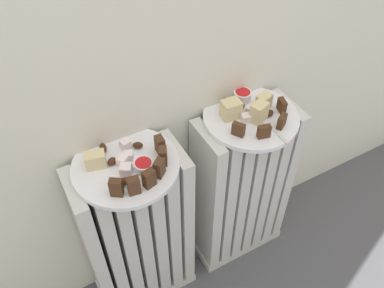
% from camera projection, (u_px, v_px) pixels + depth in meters
% --- Properties ---
extents(radiator_left, '(0.29, 0.14, 0.57)m').
position_uv_depth(radiator_left, '(138.00, 236.00, 1.11)').
color(radiator_left, silver).
rests_on(radiator_left, ground_plane).
extents(radiator_right, '(0.29, 0.14, 0.57)m').
position_uv_depth(radiator_right, '(241.00, 189.00, 1.23)').
color(radiator_right, silver).
rests_on(radiator_right, ground_plane).
extents(plate_left, '(0.24, 0.24, 0.01)m').
position_uv_depth(plate_left, '(126.00, 166.00, 0.90)').
color(plate_left, white).
rests_on(plate_left, radiator_left).
extents(plate_right, '(0.24, 0.24, 0.01)m').
position_uv_depth(plate_right, '(251.00, 117.00, 1.02)').
color(plate_right, white).
rests_on(plate_right, radiator_right).
extents(dark_cake_slice_left_0, '(0.03, 0.03, 0.04)m').
position_uv_depth(dark_cake_slice_left_0, '(116.00, 188.00, 0.82)').
color(dark_cake_slice_left_0, '#472B19').
rests_on(dark_cake_slice_left_0, plate_left).
extents(dark_cake_slice_left_1, '(0.03, 0.02, 0.04)m').
position_uv_depth(dark_cake_slice_left_1, '(134.00, 186.00, 0.83)').
color(dark_cake_slice_left_1, '#472B19').
rests_on(dark_cake_slice_left_1, plate_left).
extents(dark_cake_slice_left_2, '(0.03, 0.02, 0.04)m').
position_uv_depth(dark_cake_slice_left_2, '(149.00, 179.00, 0.84)').
color(dark_cake_slice_left_2, '#472B19').
rests_on(dark_cake_slice_left_2, plate_left).
extents(dark_cake_slice_left_3, '(0.03, 0.03, 0.04)m').
position_uv_depth(dark_cake_slice_left_3, '(159.00, 168.00, 0.86)').
color(dark_cake_slice_left_3, '#472B19').
rests_on(dark_cake_slice_left_3, plate_left).
extents(dark_cake_slice_left_4, '(0.03, 0.03, 0.04)m').
position_uv_depth(dark_cake_slice_left_4, '(163.00, 156.00, 0.88)').
color(dark_cake_slice_left_4, '#472B19').
rests_on(dark_cake_slice_left_4, plate_left).
extents(dark_cake_slice_left_5, '(0.02, 0.03, 0.04)m').
position_uv_depth(dark_cake_slice_left_5, '(160.00, 145.00, 0.91)').
color(dark_cake_slice_left_5, '#472B19').
rests_on(dark_cake_slice_left_5, plate_left).
extents(marble_cake_slice_left_0, '(0.05, 0.04, 0.04)m').
position_uv_depth(marble_cake_slice_left_0, '(95.00, 160.00, 0.88)').
color(marble_cake_slice_left_0, beige).
rests_on(marble_cake_slice_left_0, plate_left).
extents(turkish_delight_left_0, '(0.03, 0.03, 0.02)m').
position_uv_depth(turkish_delight_left_0, '(126.00, 170.00, 0.87)').
color(turkish_delight_left_0, white).
rests_on(turkish_delight_left_0, plate_left).
extents(turkish_delight_left_1, '(0.03, 0.03, 0.02)m').
position_uv_depth(turkish_delight_left_1, '(122.00, 161.00, 0.89)').
color(turkish_delight_left_1, white).
rests_on(turkish_delight_left_1, plate_left).
extents(turkish_delight_left_2, '(0.02, 0.02, 0.02)m').
position_uv_depth(turkish_delight_left_2, '(129.00, 156.00, 0.90)').
color(turkish_delight_left_2, white).
rests_on(turkish_delight_left_2, plate_left).
extents(turkish_delight_left_3, '(0.03, 0.03, 0.02)m').
position_uv_depth(turkish_delight_left_3, '(126.00, 144.00, 0.93)').
color(turkish_delight_left_3, white).
rests_on(turkish_delight_left_3, plate_left).
extents(medjool_date_left_0, '(0.03, 0.03, 0.02)m').
position_uv_depth(medjool_date_left_0, '(138.00, 145.00, 0.93)').
color(medjool_date_left_0, '#3D1E0F').
rests_on(medjool_date_left_0, plate_left).
extents(medjool_date_left_1, '(0.02, 0.03, 0.02)m').
position_uv_depth(medjool_date_left_1, '(103.00, 148.00, 0.92)').
color(medjool_date_left_1, '#3D1E0F').
rests_on(medjool_date_left_1, plate_left).
extents(medjool_date_left_2, '(0.03, 0.03, 0.01)m').
position_uv_depth(medjool_date_left_2, '(112.00, 161.00, 0.89)').
color(medjool_date_left_2, '#3D1E0F').
rests_on(medjool_date_left_2, plate_left).
extents(medjool_date_left_3, '(0.03, 0.02, 0.02)m').
position_uv_depth(medjool_date_left_3, '(124.00, 182.00, 0.85)').
color(medjool_date_left_3, '#3D1E0F').
rests_on(medjool_date_left_3, plate_left).
extents(jam_bowl_left, '(0.04, 0.04, 0.02)m').
position_uv_depth(jam_bowl_left, '(144.00, 165.00, 0.88)').
color(jam_bowl_left, white).
rests_on(jam_bowl_left, plate_left).
extents(dark_cake_slice_right_0, '(0.03, 0.03, 0.03)m').
position_uv_depth(dark_cake_slice_right_0, '(238.00, 129.00, 0.95)').
color(dark_cake_slice_right_0, '#472B19').
rests_on(dark_cake_slice_right_0, plate_right).
extents(dark_cake_slice_right_1, '(0.03, 0.02, 0.03)m').
position_uv_depth(dark_cake_slice_right_1, '(264.00, 132.00, 0.95)').
color(dark_cake_slice_right_1, '#472B19').
rests_on(dark_cake_slice_right_1, plate_right).
extents(dark_cake_slice_right_2, '(0.03, 0.03, 0.03)m').
position_uv_depth(dark_cake_slice_right_2, '(282.00, 121.00, 0.97)').
color(dark_cake_slice_right_2, '#472B19').
rests_on(dark_cake_slice_right_2, plate_right).
extents(dark_cake_slice_right_3, '(0.02, 0.03, 0.03)m').
position_uv_depth(dark_cake_slice_right_3, '(282.00, 106.00, 1.01)').
color(dark_cake_slice_right_3, '#472B19').
rests_on(dark_cake_slice_right_3, plate_right).
extents(marble_cake_slice_right_0, '(0.05, 0.04, 0.05)m').
position_uv_depth(marble_cake_slice_right_0, '(231.00, 109.00, 0.99)').
color(marble_cake_slice_right_0, beige).
rests_on(marble_cake_slice_right_0, plate_right).
extents(marble_cake_slice_right_1, '(0.04, 0.04, 0.04)m').
position_uv_depth(marble_cake_slice_right_1, '(264.00, 101.00, 1.02)').
color(marble_cake_slice_right_1, beige).
rests_on(marble_cake_slice_right_1, plate_right).
extents(marble_cake_slice_right_2, '(0.05, 0.04, 0.05)m').
position_uv_depth(marble_cake_slice_right_2, '(259.00, 112.00, 0.98)').
color(marble_cake_slice_right_2, beige).
rests_on(marble_cake_slice_right_2, plate_right).
extents(turkish_delight_right_0, '(0.03, 0.03, 0.02)m').
position_uv_depth(turkish_delight_right_0, '(251.00, 110.00, 1.01)').
color(turkish_delight_right_0, white).
rests_on(turkish_delight_right_0, plate_right).
extents(turkish_delight_right_1, '(0.03, 0.03, 0.02)m').
position_uv_depth(turkish_delight_right_1, '(246.00, 118.00, 0.99)').
color(turkish_delight_right_1, white).
rests_on(turkish_delight_right_1, plate_right).
extents(medjool_date_right_0, '(0.03, 0.03, 0.02)m').
position_uv_depth(medjool_date_right_0, '(226.00, 102.00, 1.04)').
color(medjool_date_right_0, '#3D1E0F').
rests_on(medjool_date_right_0, plate_right).
extents(medjool_date_right_1, '(0.03, 0.02, 0.02)m').
position_uv_depth(medjool_date_right_1, '(269.00, 113.00, 1.01)').
color(medjool_date_right_1, '#3D1E0F').
rests_on(medjool_date_right_1, plate_right).
extents(medjool_date_right_2, '(0.02, 0.02, 0.02)m').
position_uv_depth(medjool_date_right_2, '(241.00, 106.00, 1.03)').
color(medjool_date_right_2, '#3D1E0F').
rests_on(medjool_date_right_2, plate_right).
extents(jam_bowl_right, '(0.05, 0.05, 0.03)m').
position_uv_depth(jam_bowl_right, '(243.00, 95.00, 1.05)').
color(jam_bowl_right, white).
rests_on(jam_bowl_right, plate_right).
extents(fork, '(0.02, 0.10, 0.00)m').
position_uv_depth(fork, '(273.00, 129.00, 0.98)').
color(fork, silver).
rests_on(fork, plate_right).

